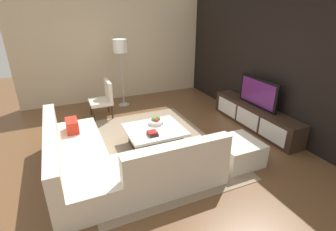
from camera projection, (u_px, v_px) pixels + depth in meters
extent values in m
plane|color=brown|center=(152.00, 150.00, 4.79)|extent=(14.00, 14.00, 0.00)
cube|color=black|center=(274.00, 63.00, 5.23)|extent=(6.40, 0.12, 2.80)
cube|color=beige|center=(116.00, 48.00, 6.99)|extent=(0.12, 5.20, 2.80)
cube|color=gray|center=(150.00, 147.00, 4.87)|extent=(3.27, 2.49, 0.01)
cube|color=#332319|center=(255.00, 117.00, 5.58)|extent=(2.35, 0.42, 0.50)
cube|color=white|center=(227.00, 107.00, 6.10)|extent=(0.66, 0.01, 0.35)
cube|color=white|center=(247.00, 118.00, 5.50)|extent=(0.66, 0.01, 0.35)
cube|color=white|center=(272.00, 132.00, 4.89)|extent=(0.66, 0.01, 0.35)
cube|color=black|center=(258.00, 93.00, 5.36)|extent=(1.07, 0.05, 0.61)
cube|color=#591E66|center=(257.00, 93.00, 5.35)|extent=(0.96, 0.01, 0.51)
cube|color=beige|center=(79.00, 162.00, 4.05)|extent=(2.38, 0.85, 0.42)
cube|color=beige|center=(52.00, 143.00, 3.77)|extent=(2.38, 0.18, 0.40)
cube|color=beige|center=(169.00, 170.00, 3.86)|extent=(0.85, 1.57, 0.42)
cube|color=beige|center=(179.00, 158.00, 3.42)|extent=(0.18, 1.57, 0.40)
cube|color=red|center=(72.00, 126.00, 4.53)|extent=(0.36, 0.20, 0.22)
cube|color=red|center=(192.00, 150.00, 3.91)|extent=(0.60, 0.44, 0.06)
cube|color=#332319|center=(155.00, 139.00, 4.84)|extent=(0.74, 0.83, 0.33)
cube|color=white|center=(155.00, 130.00, 4.77)|extent=(0.93, 1.04, 0.05)
cylinder|color=#332319|center=(91.00, 107.00, 6.25)|extent=(0.04, 0.04, 0.38)
cylinder|color=#332319|center=(94.00, 114.00, 5.86)|extent=(0.04, 0.04, 0.38)
cylinder|color=#332319|center=(108.00, 105.00, 6.41)|extent=(0.04, 0.04, 0.38)
cylinder|color=#332319|center=(112.00, 111.00, 6.02)|extent=(0.04, 0.04, 0.38)
cube|color=beige|center=(100.00, 102.00, 6.06)|extent=(0.55, 0.51, 0.08)
cube|color=beige|center=(108.00, 90.00, 6.04)|extent=(0.55, 0.08, 0.45)
cylinder|color=#A5A5AA|center=(124.00, 105.00, 6.92)|extent=(0.28, 0.28, 0.02)
cylinder|color=#A5A5AA|center=(122.00, 79.00, 6.64)|extent=(0.03, 0.03, 1.38)
cylinder|color=white|center=(120.00, 46.00, 6.30)|extent=(0.34, 0.34, 0.32)
cube|color=beige|center=(237.00, 152.00, 4.35)|extent=(0.70, 0.70, 0.40)
cylinder|color=silver|center=(156.00, 122.00, 4.93)|extent=(0.28, 0.28, 0.07)
sphere|color=#B23326|center=(156.00, 120.00, 4.88)|extent=(0.08, 0.08, 0.08)
sphere|color=#4C8C33|center=(158.00, 119.00, 4.94)|extent=(0.10, 0.10, 0.10)
sphere|color=#4C8C33|center=(154.00, 119.00, 4.92)|extent=(0.09, 0.09, 0.09)
cube|color=#1E232D|center=(153.00, 134.00, 4.52)|extent=(0.21, 0.16, 0.03)
cube|color=maroon|center=(152.00, 132.00, 4.51)|extent=(0.16, 0.16, 0.03)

